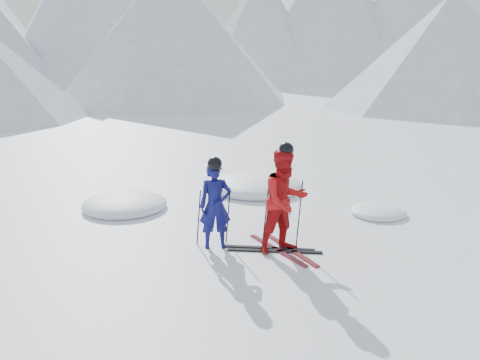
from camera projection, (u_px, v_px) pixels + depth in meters
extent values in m
plane|color=white|center=(350.00, 239.00, 9.70)|extent=(160.00, 160.00, 0.00)
cone|color=#B2BCD1|center=(90.00, 4.00, 45.63)|extent=(23.96, 23.96, 14.35)
cone|color=#B2BCD1|center=(167.00, 24.00, 56.95)|extent=(17.69, 17.69, 11.93)
cone|color=#B2BCD1|center=(261.00, 26.00, 50.60)|extent=(19.63, 19.63, 10.85)
cone|color=#B2BCD1|center=(325.00, 11.00, 53.52)|extent=(23.31, 23.31, 14.15)
cone|color=#B2BCD1|center=(420.00, 7.00, 53.05)|extent=(28.94, 28.94, 14.88)
cone|color=#B2BCD1|center=(447.00, 52.00, 29.30)|extent=(14.00, 14.00, 6.50)
cone|color=#B2BCD1|center=(170.00, 31.00, 33.14)|extent=(16.00, 16.00, 9.00)
imported|color=#0E0F54|center=(215.00, 206.00, 9.13)|extent=(0.59, 0.39, 1.59)
imported|color=#AF0E11|center=(285.00, 201.00, 8.94)|extent=(1.12, 1.01, 1.88)
cylinder|color=black|center=(199.00, 218.00, 9.31)|extent=(0.11, 0.08, 1.06)
cylinder|color=black|center=(228.00, 215.00, 9.47)|extent=(0.11, 0.07, 1.06)
cylinder|color=black|center=(266.00, 214.00, 9.23)|extent=(0.12, 0.10, 1.25)
cylinder|color=black|center=(299.00, 214.00, 9.19)|extent=(0.12, 0.09, 1.25)
cube|color=black|center=(277.00, 250.00, 9.17)|extent=(0.80, 1.58, 0.03)
cube|color=black|center=(290.00, 249.00, 9.19)|extent=(0.70, 1.62, 0.03)
cube|color=black|center=(268.00, 248.00, 9.25)|extent=(1.68, 0.47, 0.03)
cube|color=black|center=(275.00, 251.00, 9.11)|extent=(1.69, 0.42, 0.03)
ellipsoid|color=white|center=(125.00, 208.00, 11.57)|extent=(1.91, 1.91, 0.42)
ellipsoid|color=white|center=(378.00, 214.00, 11.15)|extent=(1.21, 1.21, 0.27)
ellipsoid|color=white|center=(257.00, 190.00, 13.06)|extent=(2.32, 2.32, 0.51)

